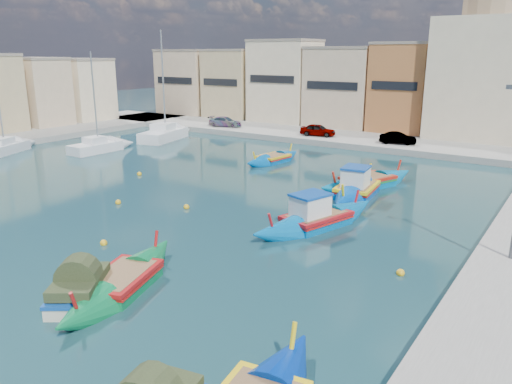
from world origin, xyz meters
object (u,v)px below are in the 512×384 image
Objects in this scene: luzzu_blue_south at (122,283)px; yacht_midnorth at (109,146)px; luzzu_blue_cabin at (357,190)px; church_block at (490,60)px; luzzu_green at (273,159)px; yacht_mid at (14,146)px; yacht_north at (173,133)px; tender_near at (80,289)px; luzzu_cyan_mid at (368,183)px; luzzu_turquoise_cabin at (316,220)px.

luzzu_blue_south is 0.87× the size of yacht_midnorth.
church_block is at bearing 84.24° from luzzu_blue_cabin.
luzzu_blue_cabin is 11.76m from luzzu_green.
luzzu_blue_cabin is at bearing 6.07° from yacht_mid.
yacht_north reaches higher than yacht_mid.
church_block reaches higher than yacht_midnorth.
yacht_north is at bearing -151.03° from church_block.
yacht_mid reaches higher than tender_near.
tender_near is at bearing -52.12° from yacht_north.
luzzu_blue_cabin is 0.74× the size of yacht_north.
church_block is 45.93m from luzzu_blue_south.
tender_near is 0.36× the size of yacht_midnorth.
church_block is 1.55× the size of yacht_north.
luzzu_green is at bearing 150.24° from luzzu_blue_cabin.
luzzu_green is at bearing 21.61° from yacht_mid.
yacht_north is at bearing 127.88° from tender_near.
luzzu_cyan_mid is at bearing 83.09° from tender_near.
tender_near is 34.99m from yacht_mid.
luzzu_blue_cabin is 34.30m from yacht_mid.
luzzu_cyan_mid reaches higher than luzzu_green.
tender_near is (-0.53, -1.59, 0.23)m from luzzu_blue_south.
luzzu_blue_south is at bearing -96.56° from church_block.
yacht_midnorth is (-0.05, -9.04, -0.09)m from yacht_north.
church_block is 39.50m from yacht_midnorth.
yacht_mid is at bearing -144.92° from yacht_midnorth.
yacht_midnorth reaches higher than luzzu_green.
luzzu_cyan_mid is at bearing 84.02° from luzzu_blue_south.
luzzu_green is 17.05m from yacht_north.
luzzu_cyan_mid is (-0.84, 9.57, -0.08)m from luzzu_turquoise_cabin.
luzzu_turquoise_cabin is at bearing -33.02° from yacht_north.
church_block is 1.88× the size of yacht_mid.
luzzu_green is 0.58× the size of yacht_north.
luzzu_blue_south is at bearing -49.99° from yacht_north.
church_block is 28.18m from luzzu_blue_cabin.
luzzu_turquoise_cabin reaches higher than luzzu_blue_south.
yacht_mid is (-7.55, -14.30, -0.09)m from yacht_north.
luzzu_blue_cabin is 19.85m from tender_near.
luzzu_turquoise_cabin is 9.61m from luzzu_cyan_mid.
tender_near is (-3.54, -12.68, 0.13)m from luzzu_turquoise_cabin.
tender_near is at bearing -96.91° from luzzu_cyan_mid.
luzzu_cyan_mid reaches higher than luzzu_blue_south.
church_block reaches higher than yacht_north.
yacht_north is (-26.26, 8.04, 0.20)m from luzzu_cyan_mid.
luzzu_blue_south is 34.77m from yacht_mid.
yacht_mid is (-33.81, -6.26, 0.11)m from luzzu_cyan_mid.
church_block reaches higher than luzzu_green.
luzzu_green is 0.72× the size of yacht_midnorth.
church_block is 2.04× the size of luzzu_cyan_mid.
luzzu_blue_cabin is 1.27× the size of luzzu_green.
yacht_north is at bearing 89.68° from yacht_midnorth.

